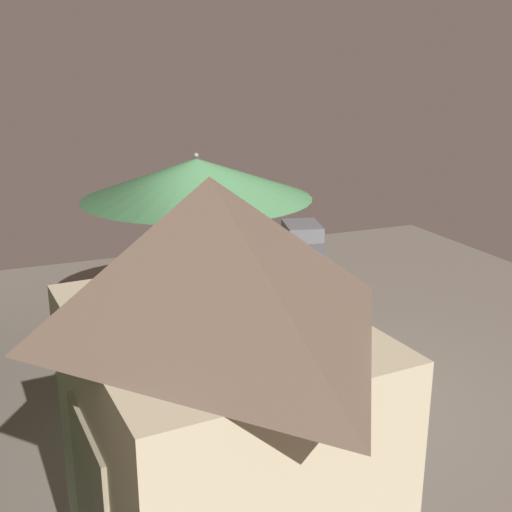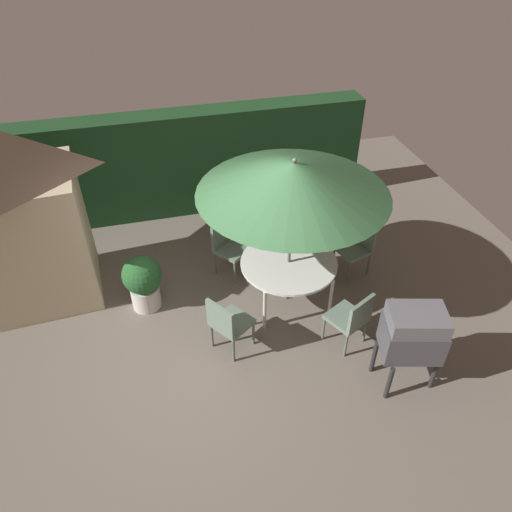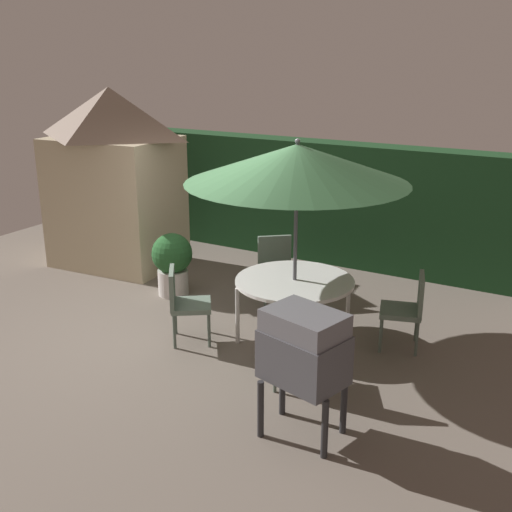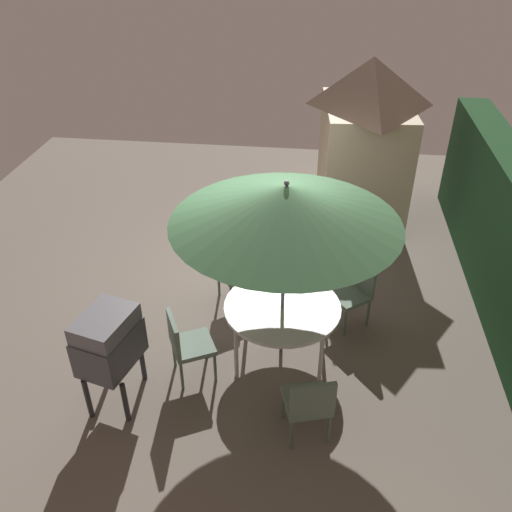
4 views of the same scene
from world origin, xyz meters
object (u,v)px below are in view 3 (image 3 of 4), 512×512
object	(u,v)px
bbq_grill	(304,350)
potted_plant_by_shed	(172,261)
chair_far_side	(276,265)
chair_toward_hedge	(184,300)
garden_shed	(114,177)
patio_table	(295,283)
chair_toward_house	(295,341)
patio_umbrella	(297,164)
chair_near_shed	(408,306)

from	to	relation	value
bbq_grill	potted_plant_by_shed	size ratio (longest dim) A/B	1.34
chair_far_side	chair_toward_hedge	size ratio (longest dim) A/B	1.00
garden_shed	patio_table	distance (m)	3.92
garden_shed	bbq_grill	xyz separation A→B (m)	(4.68, -2.87, -0.57)
bbq_grill	chair_toward_house	distance (m)	0.90
garden_shed	bbq_grill	size ratio (longest dim) A/B	2.32
garden_shed	chair_far_side	xyz separation A→B (m)	(2.98, -0.18, -0.90)
chair_toward_hedge	garden_shed	bearing A→B (deg)	145.16
bbq_grill	chair_toward_hedge	world-z (taller)	bbq_grill
patio_table	potted_plant_by_shed	world-z (taller)	potted_plant_by_shed
patio_umbrella	bbq_grill	size ratio (longest dim) A/B	2.12
garden_shed	chair_toward_hedge	bearing A→B (deg)	-34.84
garden_shed	patio_umbrella	world-z (taller)	garden_shed
garden_shed	chair_far_side	bearing A→B (deg)	-3.50
chair_far_side	potted_plant_by_shed	xyz separation A→B (m)	(-1.38, -0.51, -0.03)
chair_near_shed	chair_far_side	distance (m)	2.06
patio_umbrella	bbq_grill	xyz separation A→B (m)	(0.98, -1.79, -1.26)
chair_far_side	chair_toward_house	size ratio (longest dim) A/B	1.00
patio_table	chair_toward_hedge	xyz separation A→B (m)	(-1.07, -0.75, -0.16)
garden_shed	chair_near_shed	world-z (taller)	garden_shed
garden_shed	potted_plant_by_shed	size ratio (longest dim) A/B	3.12
patio_table	patio_umbrella	size ratio (longest dim) A/B	0.56
chair_near_shed	chair_far_side	xyz separation A→B (m)	(-1.99, 0.51, 0.00)
patio_table	bbq_grill	xyz separation A→B (m)	(0.98, -1.79, 0.17)
potted_plant_by_shed	garden_shed	bearing A→B (deg)	156.64
chair_near_shed	chair_toward_hedge	xyz separation A→B (m)	(-2.34, -1.13, 0.00)
bbq_grill	chair_toward_hedge	xyz separation A→B (m)	(-2.05, 1.04, -0.33)
chair_far_side	chair_toward_house	world-z (taller)	same
chair_toward_hedge	chair_toward_house	size ratio (longest dim) A/B	1.00
chair_toward_hedge	chair_far_side	bearing A→B (deg)	77.97
patio_umbrella	chair_toward_hedge	bearing A→B (deg)	-144.87
garden_shed	potted_plant_by_shed	world-z (taller)	garden_shed
patio_umbrella	chair_toward_house	distance (m)	1.99
chair_near_shed	potted_plant_by_shed	world-z (taller)	chair_near_shed
garden_shed	bbq_grill	bearing A→B (deg)	-31.51
garden_shed	chair_near_shed	bearing A→B (deg)	-7.97
garden_shed	patio_table	xyz separation A→B (m)	(3.70, -1.07, -0.74)
chair_toward_hedge	potted_plant_by_shed	xyz separation A→B (m)	(-1.02, 1.14, -0.03)
patio_table	bbq_grill	bearing A→B (deg)	-61.39
patio_table	patio_umbrella	xyz separation A→B (m)	(0.00, 0.00, 1.42)
garden_shed	chair_far_side	size ratio (longest dim) A/B	3.09
patio_table	patio_umbrella	world-z (taller)	patio_umbrella
patio_umbrella	potted_plant_by_shed	size ratio (longest dim) A/B	2.85
chair_toward_house	bbq_grill	bearing A→B (deg)	-58.95
garden_shed	chair_toward_house	bearing A→B (deg)	-26.87
patio_umbrella	chair_near_shed	bearing A→B (deg)	16.60
patio_umbrella	chair_toward_house	bearing A→B (deg)	-63.09
bbq_grill	chair_far_side	size ratio (longest dim) A/B	1.33
bbq_grill	chair_near_shed	size ratio (longest dim) A/B	1.33
chair_far_side	potted_plant_by_shed	bearing A→B (deg)	-159.65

